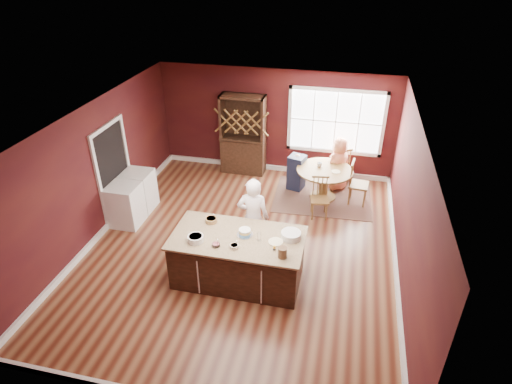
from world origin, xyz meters
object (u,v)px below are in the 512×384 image
chair_east (359,183)px  washer (125,205)px  chair_south (320,198)px  kitchen_island (238,259)px  high_chair (296,172)px  hutch (243,135)px  seated_woman (339,164)px  toddler (295,158)px  dryer (139,190)px  baker (253,218)px  chair_north (340,165)px  dining_table (324,178)px  layer_cake (245,232)px

chair_east → washer: chair_east is taller
chair_south → kitchen_island: bearing=-126.8°
kitchen_island → high_chair: bearing=81.3°
high_chair → hutch: (-1.49, 0.61, 0.58)m
kitchen_island → chair_east: (2.04, 3.14, 0.09)m
high_chair → seated_woman: bearing=28.0°
chair_south → toddler: chair_south is taller
kitchen_island → hutch: bearing=103.1°
dryer → chair_south: bearing=7.7°
seated_woman → chair_south: bearing=38.3°
kitchen_island → hutch: (-0.95, 4.12, 0.60)m
chair_east → high_chair: size_ratio=1.16×
baker → high_chair: baker is taller
seated_woman → dryer: 4.74m
chair_east → chair_north: bearing=34.9°
seated_woman → washer: (-4.33, -2.56, -0.21)m
seated_woman → high_chair: (-0.98, -0.22, -0.21)m
dining_table → layer_cake: size_ratio=4.54×
chair_north → dryer: chair_north is taller
seated_woman → baker: bearing=25.3°
kitchen_island → layer_cake: 0.56m
chair_south → washer: 4.19m
layer_cake → seated_woman: size_ratio=0.22×
baker → high_chair: size_ratio=1.82×
layer_cake → baker: bearing=91.1°
layer_cake → seated_woman: 3.93m
dining_table → washer: (-4.04, -2.03, -0.07)m
kitchen_island → toddler: 3.61m
chair_south → seated_woman: seated_woman is taller
layer_cake → seated_woman: seated_woman is taller
kitchen_island → chair_east: size_ratio=2.18×
chair_east → toddler: chair_east is taller
dining_table → dryer: 4.27m
high_chair → kitchen_island: bearing=-83.5°
toddler → hutch: 1.56m
layer_cake → chair_south: (1.11, 2.28, -0.50)m
hutch → washer: size_ratio=2.26×
baker → kitchen_island: bearing=77.8°
chair_east → dryer: chair_east is taller
hutch → chair_south: bearing=-38.9°
chair_south → chair_north: (0.34, 1.66, 0.04)m
chair_east → chair_south: size_ratio=1.12×
baker → layer_cake: baker is taller
kitchen_island → washer: (-2.81, 1.18, 0.02)m
chair_east → dining_table: bearing=91.4°
seated_woman → dryer: bearing=-15.2°
chair_south → dryer: chair_south is taller
baker → seated_woman: size_ratio=1.24×
chair_east → layer_cake: bearing=154.0°
kitchen_island → washer: size_ratio=2.50×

